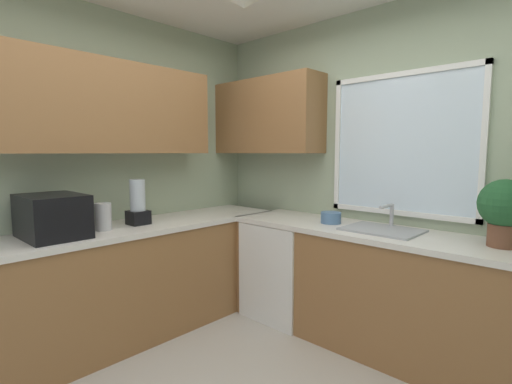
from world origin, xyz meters
TOP-DOWN VIEW (x-y plane):
  - room_shell at (-0.35, 0.40)m, footprint 3.58×3.36m
  - counter_run_left at (-1.42, 0.00)m, footprint 0.65×2.97m
  - counter_run_back at (0.21, 1.31)m, footprint 2.67×0.65m
  - dishwasher at (-0.76, 1.28)m, footprint 0.60×0.60m
  - microwave at (-1.42, -0.41)m, footprint 0.48×0.36m
  - kettle at (-1.40, -0.07)m, footprint 0.12×0.12m
  - sink_assembly at (0.11, 1.32)m, footprint 0.53×0.40m
  - potted_plant at (0.85, 1.36)m, footprint 0.29×0.29m
  - bowl at (-0.33, 1.31)m, footprint 0.16×0.16m
  - blender_appliance at (-1.42, 0.22)m, footprint 0.15×0.15m

SIDE VIEW (x-z plane):
  - dishwasher at x=-0.76m, z-range 0.00..0.84m
  - counter_run_left at x=-1.42m, z-range 0.00..0.89m
  - counter_run_back at x=0.21m, z-range 0.00..0.89m
  - sink_assembly at x=0.11m, z-range 0.80..0.99m
  - bowl at x=-0.33m, z-range 0.89..0.98m
  - kettle at x=-1.40m, z-range 0.89..1.09m
  - microwave at x=-1.42m, z-range 0.89..1.18m
  - blender_appliance at x=-1.42m, z-range 0.87..1.23m
  - potted_plant at x=0.85m, z-range 0.92..1.33m
  - room_shell at x=-0.35m, z-range 0.40..3.08m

